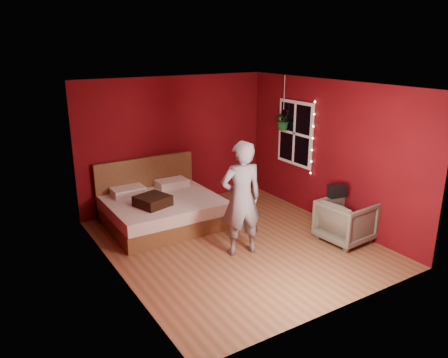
# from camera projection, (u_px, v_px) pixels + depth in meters

# --- Properties ---
(floor) EXTENTS (4.50, 4.50, 0.00)m
(floor) POSITION_uv_depth(u_px,v_px,m) (236.00, 243.00, 7.31)
(floor) COLOR brown
(floor) RESTS_ON ground
(room_walls) EXTENTS (4.04, 4.54, 2.62)m
(room_walls) POSITION_uv_depth(u_px,v_px,m) (237.00, 145.00, 6.80)
(room_walls) COLOR #650A10
(room_walls) RESTS_ON ground
(window) EXTENTS (0.05, 0.97, 1.27)m
(window) POSITION_uv_depth(u_px,v_px,m) (295.00, 133.00, 8.57)
(window) COLOR white
(window) RESTS_ON room_walls
(fairy_lights) EXTENTS (0.04, 0.04, 1.45)m
(fairy_lights) POSITION_uv_depth(u_px,v_px,m) (313.00, 138.00, 8.14)
(fairy_lights) COLOR silver
(fairy_lights) RESTS_ON room_walls
(bed) EXTENTS (1.99, 1.69, 1.09)m
(bed) POSITION_uv_depth(u_px,v_px,m) (161.00, 208.00, 8.04)
(bed) COLOR brown
(bed) RESTS_ON ground
(person) EXTENTS (0.74, 0.56, 1.83)m
(person) POSITION_uv_depth(u_px,v_px,m) (241.00, 199.00, 6.71)
(person) COLOR slate
(person) RESTS_ON ground
(armchair) EXTENTS (0.85, 0.83, 0.72)m
(armchair) POSITION_uv_depth(u_px,v_px,m) (346.00, 221.00, 7.28)
(armchair) COLOR #605B4C
(armchair) RESTS_ON ground
(handbag) EXTENTS (0.32, 0.20, 0.21)m
(handbag) POSITION_uv_depth(u_px,v_px,m) (337.00, 191.00, 7.32)
(handbag) COLOR black
(handbag) RESTS_ON armchair
(throw_pillow) EXTENTS (0.63, 0.63, 0.18)m
(throw_pillow) POSITION_uv_depth(u_px,v_px,m) (153.00, 201.00, 7.55)
(throw_pillow) COLOR black
(throw_pillow) RESTS_ON bed
(hanging_plant) EXTENTS (0.37, 0.32, 1.07)m
(hanging_plant) POSITION_uv_depth(u_px,v_px,m) (283.00, 120.00, 8.68)
(hanging_plant) COLOR silver
(hanging_plant) RESTS_ON room_walls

